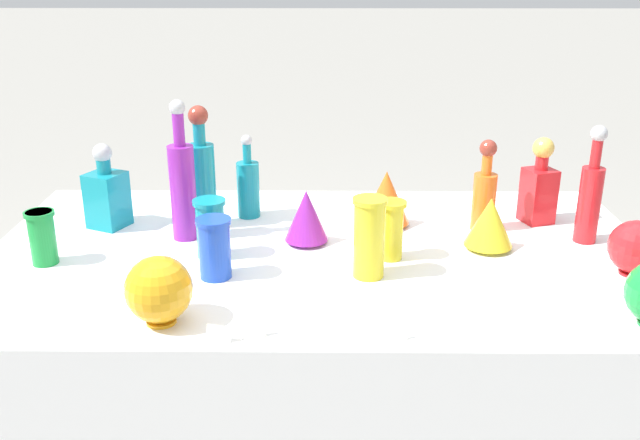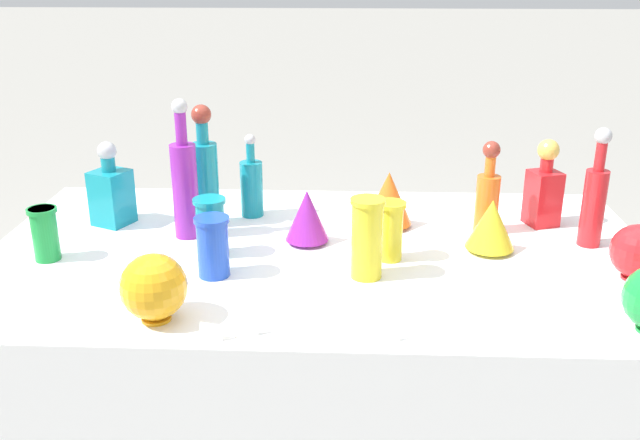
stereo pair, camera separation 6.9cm
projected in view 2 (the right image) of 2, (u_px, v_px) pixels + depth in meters
display_table at (319, 274)px, 2.13m from camera, size 2.01×1.15×0.76m
tall_bottle_0 at (488, 195)px, 2.26m from camera, size 0.07×0.07×0.30m
tall_bottle_1 at (252, 185)px, 2.40m from camera, size 0.08×0.08×0.28m
tall_bottle_2 at (205, 175)px, 2.30m from camera, size 0.09×0.09×0.40m
tall_bottle_3 at (185, 183)px, 2.20m from camera, size 0.08×0.08×0.44m
tall_bottle_4 at (594, 198)px, 2.14m from camera, size 0.07×0.07×0.37m
square_decanter_0 at (111, 192)px, 2.33m from camera, size 0.14×0.14×0.28m
square_decanter_1 at (544, 189)px, 2.32m from camera, size 0.12×0.12×0.29m
slender_vase_0 at (213, 245)px, 1.96m from camera, size 0.10×0.10×0.17m
slender_vase_1 at (210, 225)px, 2.09m from camera, size 0.10×0.10×0.18m
slender_vase_2 at (45, 232)px, 2.06m from camera, size 0.09×0.09×0.16m
slender_vase_3 at (367, 236)px, 1.94m from camera, size 0.10×0.10×0.23m
slender_vase_4 at (391, 229)px, 2.06m from camera, size 0.09×0.09×0.18m
fluted_vase_0 at (389, 198)px, 2.31m from camera, size 0.16×0.16×0.19m
fluted_vase_1 at (491, 224)px, 2.12m from camera, size 0.15×0.15×0.16m
fluted_vase_2 at (307, 215)px, 2.18m from camera, size 0.13×0.13×0.17m
round_bowl_0 at (638, 251)px, 1.94m from camera, size 0.15×0.15×0.16m
round_bowl_1 at (154, 287)px, 1.72m from camera, size 0.16×0.16×0.17m
price_tag_left at (212, 332)px, 1.66m from camera, size 0.06×0.03×0.04m
price_tag_center at (246, 326)px, 1.67m from camera, size 0.06×0.03×0.05m
price_tag_right at (389, 335)px, 1.65m from camera, size 0.05×0.02×0.03m
cardboard_box_behind_left at (260, 283)px, 3.36m from camera, size 0.65×0.57×0.37m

